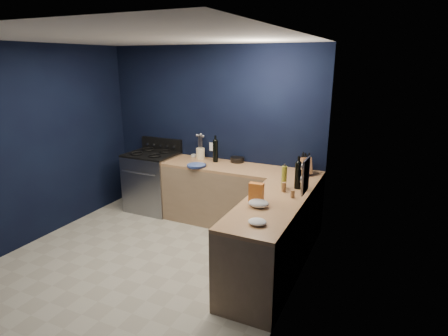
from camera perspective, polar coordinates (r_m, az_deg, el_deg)
The scene contains 28 objects.
floor at distance 4.78m, azimuth -11.48°, elevation -14.03°, with size 3.50×3.50×0.02m, color #A9A494.
ceiling at distance 4.14m, azimuth -13.63°, elevation 19.10°, with size 3.50×3.50×0.02m, color silver.
wall_back at distance 5.73m, azimuth -1.76°, elevation 5.48°, with size 3.50×0.02×2.60m, color black.
wall_right at distance 3.52m, azimuth 10.99°, elevation -1.83°, with size 0.02×3.50×2.60m, color black.
wall_left at distance 5.51m, azimuth -27.23°, elevation 3.22°, with size 0.02×3.50×2.60m, color black.
cab_back at distance 5.44m, azimuth 2.43°, elevation -4.65°, with size 2.30×0.63×0.86m, color #907458.
top_back at distance 5.30m, azimuth 2.49°, elevation -0.11°, with size 2.30×0.63×0.04m, color brown.
cab_right at distance 4.20m, azimuth 6.95°, elevation -11.48°, with size 0.63×1.67×0.86m, color #907458.
top_right at distance 4.01m, azimuth 7.18°, elevation -5.78°, with size 0.63×1.67×0.04m, color brown.
gas_range at distance 6.14m, azimuth -10.92°, elevation -2.18°, with size 0.76×0.66×0.92m, color gray.
oven_door at distance 5.90m, azimuth -12.69°, elevation -3.14°, with size 0.59×0.02×0.42m, color black.
cooktop at distance 6.01m, azimuth -11.16°, elevation 2.12°, with size 0.76×0.66×0.03m, color black.
backguard at distance 6.22m, azimuth -9.60°, elevation 3.68°, with size 0.76×0.06×0.20m, color black.
spice_panel at distance 4.08m, azimuth 12.50°, elevation -1.18°, with size 0.02×0.28×0.38m, color gray.
wall_outlet at distance 5.76m, azimuth -1.84°, elevation 3.30°, with size 0.09×0.02×0.13m, color white.
plate_stack at distance 5.33m, azimuth -4.30°, elevation 0.38°, with size 0.27×0.27×0.03m, color #38448F.
ramekin at distance 5.90m, azimuth -4.68°, elevation 1.94°, with size 0.09×0.09×0.04m, color white.
utensil_crock at distance 5.75m, azimuth -3.67°, elevation 2.26°, with size 0.13×0.13×0.17m, color beige.
wine_bottle_back at distance 5.54m, azimuth -1.32°, elevation 2.59°, with size 0.08×0.08×0.32m, color black.
lemon_basket at distance 5.56m, azimuth 2.06°, elevation 1.31°, with size 0.20×0.20×0.08m, color black.
knife_block at distance 5.07m, azimuth 12.43°, elevation 0.30°, with size 0.12×0.20×0.22m, color brown.
wine_bottle_right at distance 4.47m, azimuth 11.35°, elevation -1.17°, with size 0.08×0.08×0.32m, color black.
oil_bottle at distance 4.46m, azimuth 9.27°, elevation -1.43°, with size 0.06×0.06×0.27m, color #A2A32C.
spice_jar_near at distance 4.36m, azimuth 9.20°, elevation -2.92°, with size 0.05×0.05×0.11m, color olive.
spice_jar_far at distance 4.19m, azimuth 10.55°, elevation -3.96°, with size 0.05×0.05×0.09m, color olive.
crouton_bag at distance 3.96m, azimuth 5.01°, elevation -3.93°, with size 0.16×0.07×0.23m, color #BD0718.
towel_front at distance 3.90m, azimuth 5.35°, elevation -5.44°, with size 0.22×0.19×0.08m, color white.
towel_end at distance 3.50m, azimuth 5.17°, elevation -8.28°, with size 0.18×0.16×0.05m, color white.
Camera 1 is at (2.55, -3.26, 2.38)m, focal length 29.60 mm.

